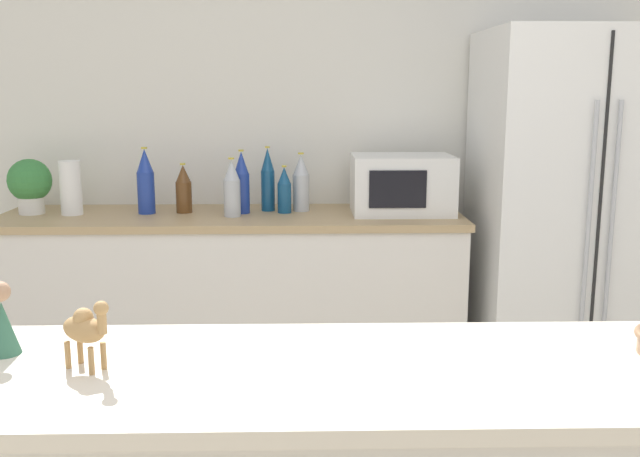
% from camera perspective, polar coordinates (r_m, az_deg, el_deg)
% --- Properties ---
extents(wall_back, '(8.00, 0.06, 2.55)m').
position_cam_1_polar(wall_back, '(3.73, 0.32, 7.41)').
color(wall_back, silver).
rests_on(wall_back, ground_plane).
extents(back_counter, '(2.22, 0.63, 0.92)m').
position_cam_1_polar(back_counter, '(3.57, -6.94, -6.14)').
color(back_counter, silver).
rests_on(back_counter, ground_plane).
extents(refrigerator, '(0.84, 0.74, 1.78)m').
position_cam_1_polar(refrigerator, '(3.60, 19.15, 0.52)').
color(refrigerator, white).
rests_on(refrigerator, ground_plane).
extents(potted_plant, '(0.21, 0.21, 0.27)m').
position_cam_1_polar(potted_plant, '(3.69, -22.20, 3.36)').
color(potted_plant, silver).
rests_on(potted_plant, back_counter).
extents(paper_towel_roll, '(0.10, 0.10, 0.26)m').
position_cam_1_polar(paper_towel_roll, '(3.60, -19.32, 3.09)').
color(paper_towel_roll, white).
rests_on(paper_towel_roll, back_counter).
extents(microwave, '(0.48, 0.37, 0.28)m').
position_cam_1_polar(microwave, '(3.47, 6.55, 3.55)').
color(microwave, white).
rests_on(microwave, back_counter).
extents(back_bottle_0, '(0.08, 0.08, 0.29)m').
position_cam_1_polar(back_bottle_0, '(3.50, -1.53, 3.64)').
color(back_bottle_0, '#B2B7BC').
rests_on(back_bottle_0, back_counter).
extents(back_bottle_1, '(0.07, 0.07, 0.32)m').
position_cam_1_polar(back_bottle_1, '(3.52, -4.20, 3.88)').
color(back_bottle_1, navy).
rests_on(back_bottle_1, back_counter).
extents(back_bottle_2, '(0.08, 0.08, 0.28)m').
position_cam_1_polar(back_bottle_2, '(3.37, -7.06, 3.19)').
color(back_bottle_2, '#B2B7BC').
rests_on(back_bottle_2, back_counter).
extents(back_bottle_3, '(0.08, 0.08, 0.31)m').
position_cam_1_polar(back_bottle_3, '(3.46, -6.29, 3.64)').
color(back_bottle_3, navy).
rests_on(back_bottle_3, back_counter).
extents(back_bottle_4, '(0.08, 0.08, 0.24)m').
position_cam_1_polar(back_bottle_4, '(3.52, -10.86, 3.11)').
color(back_bottle_4, brown).
rests_on(back_bottle_4, back_counter).
extents(back_bottle_5, '(0.08, 0.08, 0.32)m').
position_cam_1_polar(back_bottle_5, '(3.53, -13.77, 3.64)').
color(back_bottle_5, navy).
rests_on(back_bottle_5, back_counter).
extents(back_bottle_6, '(0.07, 0.07, 0.23)m').
position_cam_1_polar(back_bottle_6, '(3.45, -2.87, 3.06)').
color(back_bottle_6, navy).
rests_on(back_bottle_6, back_counter).
extents(camel_figurine, '(0.12, 0.10, 0.16)m').
position_cam_1_polar(camel_figurine, '(1.57, -18.24, -7.56)').
color(camel_figurine, '#A87F4C').
rests_on(camel_figurine, bar_counter).
extents(wise_man_figurine_blue, '(0.07, 0.07, 0.17)m').
position_cam_1_polar(wise_man_figurine_blue, '(1.73, -24.05, -6.93)').
color(wise_man_figurine_blue, '#33664C').
rests_on(wise_man_figurine_blue, bar_counter).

